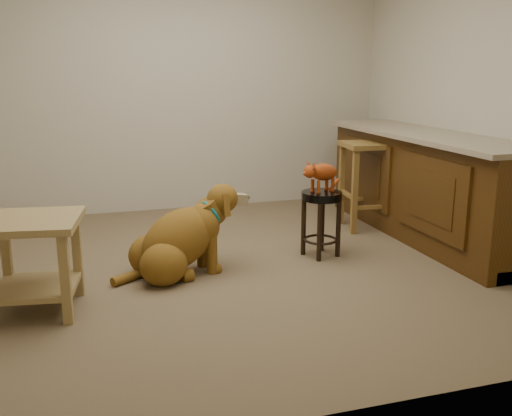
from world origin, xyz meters
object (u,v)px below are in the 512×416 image
object	(u,v)px
side_table	(33,250)
tabby_kitten	(321,173)
padded_stool	(321,211)
golden_retriever	(180,241)
wood_stool	(366,184)

from	to	relation	value
side_table	tabby_kitten	distance (m)	2.19
side_table	tabby_kitten	world-z (taller)	tabby_kitten
padded_stool	tabby_kitten	size ratio (longest dim) A/B	1.31
padded_stool	golden_retriever	bearing A→B (deg)	-174.74
wood_stool	side_table	bearing A→B (deg)	-158.44
padded_stool	side_table	xyz separation A→B (m)	(-2.13, -0.48, 0.02)
padded_stool	golden_retriever	xyz separation A→B (m)	(-1.16, -0.11, -0.12)
wood_stool	tabby_kitten	world-z (taller)	wood_stool
side_table	tabby_kitten	bearing A→B (deg)	12.76
golden_retriever	padded_stool	bearing A→B (deg)	-7.36
wood_stool	tabby_kitten	xyz separation A→B (m)	(-0.74, -0.65, 0.25)
wood_stool	golden_retriever	bearing A→B (deg)	-158.25
padded_stool	wood_stool	bearing A→B (deg)	41.51
padded_stool	golden_retriever	world-z (taller)	golden_retriever
padded_stool	side_table	size ratio (longest dim) A/B	0.81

